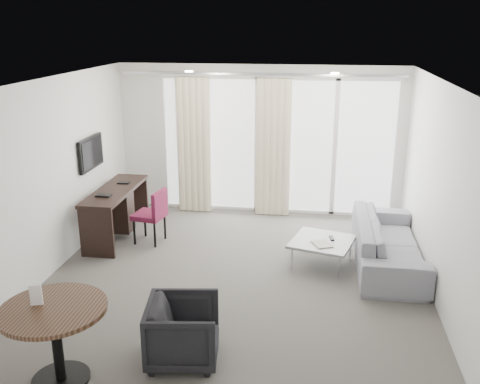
# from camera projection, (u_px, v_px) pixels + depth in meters

# --- Properties ---
(floor) EXTENTS (5.00, 6.00, 0.00)m
(floor) POSITION_uv_depth(u_px,v_px,m) (233.00, 286.00, 6.94)
(floor) COLOR #53504A
(floor) RESTS_ON ground
(ceiling) EXTENTS (5.00, 6.00, 0.00)m
(ceiling) POSITION_uv_depth(u_px,v_px,m) (232.00, 84.00, 6.15)
(ceiling) COLOR white
(ceiling) RESTS_ON ground
(wall_left) EXTENTS (0.00, 6.00, 2.60)m
(wall_left) POSITION_uv_depth(u_px,v_px,m) (42.00, 183.00, 6.89)
(wall_left) COLOR silver
(wall_left) RESTS_ON ground
(wall_right) EXTENTS (0.00, 6.00, 2.60)m
(wall_right) POSITION_uv_depth(u_px,v_px,m) (445.00, 201.00, 6.19)
(wall_right) COLOR silver
(wall_right) RESTS_ON ground
(wall_front) EXTENTS (5.00, 0.00, 2.60)m
(wall_front) POSITION_uv_depth(u_px,v_px,m) (164.00, 320.00, 3.72)
(wall_front) COLOR silver
(wall_front) RESTS_ON ground
(window_panel) EXTENTS (4.00, 0.02, 2.38)m
(window_panel) POSITION_uv_depth(u_px,v_px,m) (277.00, 146.00, 9.34)
(window_panel) COLOR white
(window_panel) RESTS_ON ground
(window_frame) EXTENTS (4.10, 0.06, 2.44)m
(window_frame) POSITION_uv_depth(u_px,v_px,m) (277.00, 147.00, 9.33)
(window_frame) COLOR white
(window_frame) RESTS_ON ground
(curtain_left) EXTENTS (0.60, 0.20, 2.38)m
(curtain_left) POSITION_uv_depth(u_px,v_px,m) (194.00, 146.00, 9.39)
(curtain_left) COLOR beige
(curtain_left) RESTS_ON ground
(curtain_right) EXTENTS (0.60, 0.20, 2.38)m
(curtain_right) POSITION_uv_depth(u_px,v_px,m) (273.00, 148.00, 9.20)
(curtain_right) COLOR beige
(curtain_right) RESTS_ON ground
(curtain_track) EXTENTS (4.80, 0.04, 0.04)m
(curtain_track) POSITION_uv_depth(u_px,v_px,m) (260.00, 74.00, 8.85)
(curtain_track) COLOR #B2B2B7
(curtain_track) RESTS_ON ceiling
(downlight_a) EXTENTS (0.12, 0.12, 0.02)m
(downlight_a) POSITION_uv_depth(u_px,v_px,m) (189.00, 71.00, 7.78)
(downlight_a) COLOR #FFE0B2
(downlight_a) RESTS_ON ceiling
(downlight_b) EXTENTS (0.12, 0.12, 0.02)m
(downlight_b) POSITION_uv_depth(u_px,v_px,m) (335.00, 73.00, 7.49)
(downlight_b) COLOR #FFE0B2
(downlight_b) RESTS_ON ceiling
(desk) EXTENTS (0.53, 1.70, 0.79)m
(desk) POSITION_uv_depth(u_px,v_px,m) (117.00, 213.00, 8.43)
(desk) COLOR black
(desk) RESTS_ON floor
(tv) EXTENTS (0.05, 0.80, 0.50)m
(tv) POSITION_uv_depth(u_px,v_px,m) (91.00, 153.00, 8.24)
(tv) COLOR black
(tv) RESTS_ON wall_left
(desk_chair) EXTENTS (0.53, 0.51, 0.85)m
(desk_chair) POSITION_uv_depth(u_px,v_px,m) (149.00, 216.00, 8.23)
(desk_chair) COLOR maroon
(desk_chair) RESTS_ON floor
(round_table) EXTENTS (1.29, 1.29, 0.79)m
(round_table) POSITION_uv_depth(u_px,v_px,m) (57.00, 344.00, 5.01)
(round_table) COLOR #3D2719
(round_table) RESTS_ON floor
(menu_card) EXTENTS (0.11, 0.05, 0.20)m
(menu_card) POSITION_uv_depth(u_px,v_px,m) (38.00, 311.00, 4.95)
(menu_card) COLOR white
(menu_card) RESTS_ON round_table
(tub_armchair) EXTENTS (0.81, 0.79, 0.65)m
(tub_armchair) POSITION_uv_depth(u_px,v_px,m) (183.00, 331.00, 5.34)
(tub_armchair) COLOR black
(tub_armchair) RESTS_ON floor
(coffee_table) EXTENTS (0.99, 0.99, 0.36)m
(coffee_table) POSITION_uv_depth(u_px,v_px,m) (322.00, 252.00, 7.53)
(coffee_table) COLOR gray
(coffee_table) RESTS_ON floor
(remote) EXTENTS (0.08, 0.16, 0.02)m
(remote) POSITION_uv_depth(u_px,v_px,m) (332.00, 239.00, 7.53)
(remote) COLOR black
(remote) RESTS_ON coffee_table
(magazine) EXTENTS (0.31, 0.34, 0.02)m
(magazine) POSITION_uv_depth(u_px,v_px,m) (322.00, 245.00, 7.33)
(magazine) COLOR gray
(magazine) RESTS_ON coffee_table
(sofa) EXTENTS (0.88, 2.24, 0.65)m
(sofa) POSITION_uv_depth(u_px,v_px,m) (388.00, 242.00, 7.50)
(sofa) COLOR gray
(sofa) RESTS_ON floor
(terrace_slab) EXTENTS (5.60, 3.00, 0.12)m
(terrace_slab) POSITION_uv_depth(u_px,v_px,m) (281.00, 189.00, 11.16)
(terrace_slab) COLOR #4D4D50
(terrace_slab) RESTS_ON ground
(rattan_chair_a) EXTENTS (0.68, 0.68, 0.82)m
(rattan_chair_a) POSITION_uv_depth(u_px,v_px,m) (332.00, 178.00, 10.30)
(rattan_chair_a) COLOR brown
(rattan_chair_a) RESTS_ON terrace_slab
(rattan_chair_b) EXTENTS (0.63, 0.63, 0.75)m
(rattan_chair_b) POSITION_uv_depth(u_px,v_px,m) (374.00, 173.00, 10.75)
(rattan_chair_b) COLOR brown
(rattan_chair_b) RESTS_ON terrace_slab
(rattan_table) EXTENTS (0.53, 0.53, 0.46)m
(rattan_table) POSITION_uv_depth(u_px,v_px,m) (347.00, 192.00, 10.07)
(rattan_table) COLOR brown
(rattan_table) RESTS_ON terrace_slab
(balustrade) EXTENTS (5.50, 0.06, 1.05)m
(balustrade) POSITION_uv_depth(u_px,v_px,m) (287.00, 148.00, 12.35)
(balustrade) COLOR #B2B2B7
(balustrade) RESTS_ON terrace_slab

